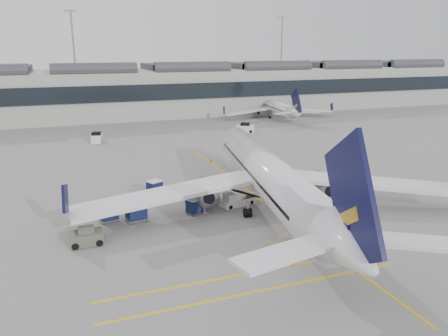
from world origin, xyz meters
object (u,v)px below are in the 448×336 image
object	(u,v)px
baggage_cart_a	(194,206)
ramp_agent_b	(187,201)
pushback_tug	(87,237)
belt_loader	(237,200)
airliner_main	(270,177)
ramp_agent_a	(187,189)

from	to	relation	value
baggage_cart_a	ramp_agent_b	distance (m)	1.11
pushback_tug	belt_loader	bearing A→B (deg)	16.60
airliner_main	baggage_cart_a	distance (m)	8.20
baggage_cart_a	ramp_agent_b	bearing A→B (deg)	90.36
airliner_main	belt_loader	distance (m)	4.48
belt_loader	pushback_tug	xyz separation A→B (m)	(-15.51, -4.51, 0.13)
airliner_main	ramp_agent_b	world-z (taller)	airliner_main
ramp_agent_a	pushback_tug	xyz separation A→B (m)	(-11.33, -9.00, -0.22)
pushback_tug	baggage_cart_a	bearing A→B (deg)	19.64
belt_loader	ramp_agent_b	bearing A→B (deg)	164.91
baggage_cart_a	pushback_tug	world-z (taller)	baggage_cart_a
ramp_agent_a	ramp_agent_b	size ratio (longest dim) A/B	0.88
airliner_main	ramp_agent_a	size ratio (longest dim) A/B	24.42
airliner_main	belt_loader	world-z (taller)	airliner_main
baggage_cart_a	belt_loader	bearing A→B (deg)	-13.61
airliner_main	ramp_agent_b	size ratio (longest dim) A/B	21.43
belt_loader	baggage_cart_a	bearing A→B (deg)	176.37
airliner_main	ramp_agent_b	distance (m)	8.76
ramp_agent_a	airliner_main	bearing A→B (deg)	-102.56
belt_loader	baggage_cart_a	distance (m)	4.98
baggage_cart_a	pushback_tug	distance (m)	11.23
airliner_main	baggage_cart_a	xyz separation A→B (m)	(-7.70, 1.22, -2.56)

